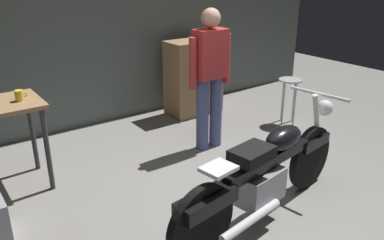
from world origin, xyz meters
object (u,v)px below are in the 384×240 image
at_px(person_standing, 210,74).
at_px(wooden_dresser, 194,77).
at_px(mug_yellow_tall, 19,96).
at_px(motorcycle, 266,172).
at_px(shop_stool, 290,89).

height_order(person_standing, wooden_dresser, person_standing).
relative_size(wooden_dresser, mug_yellow_tall, 9.70).
relative_size(person_standing, wooden_dresser, 1.52).
height_order(wooden_dresser, mug_yellow_tall, wooden_dresser).
bearing_deg(motorcycle, mug_yellow_tall, 121.09).
xyz_separation_m(person_standing, mug_yellow_tall, (-2.02, 0.35, 0.03)).
xyz_separation_m(motorcycle, wooden_dresser, (1.09, 2.55, 0.10)).
bearing_deg(wooden_dresser, mug_yellow_tall, -163.76).
height_order(motorcycle, person_standing, person_standing).
bearing_deg(motorcycle, shop_stool, 27.76).
bearing_deg(wooden_dresser, shop_stool, -53.69).
xyz_separation_m(motorcycle, shop_stool, (1.92, 1.42, 0.05)).
bearing_deg(motorcycle, wooden_dresser, 58.14).
xyz_separation_m(person_standing, shop_stool, (1.40, -0.03, -0.43)).
bearing_deg(shop_stool, motorcycle, -143.53).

